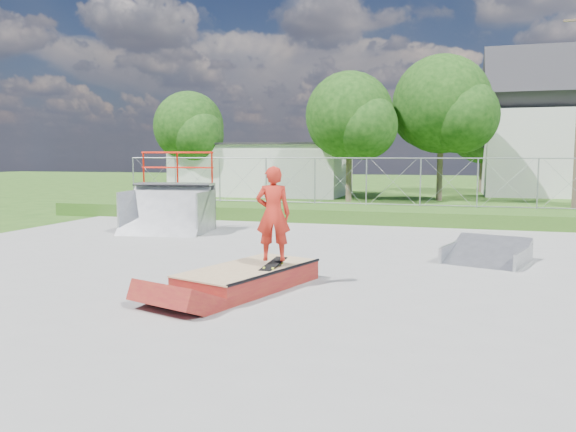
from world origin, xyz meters
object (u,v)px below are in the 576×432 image
at_px(grind_box, 249,278).
at_px(quarter_pipe, 166,193).
at_px(skater, 273,218).
at_px(flat_bank_ramp, 486,252).

height_order(grind_box, quarter_pipe, quarter_pipe).
bearing_deg(grind_box, skater, 37.00).
xyz_separation_m(quarter_pipe, skater, (5.32, -5.95, 0.03)).
bearing_deg(grind_box, quarter_pipe, 147.26).
xyz_separation_m(grind_box, skater, (0.41, 0.14, 1.08)).
distance_m(grind_box, flat_bank_ramp, 5.62).
bearing_deg(flat_bank_ramp, grind_box, -120.48).
xyz_separation_m(grind_box, flat_bank_ramp, (4.21, 3.72, 0.05)).
distance_m(flat_bank_ramp, skater, 5.32).
height_order(grind_box, flat_bank_ramp, flat_bank_ramp).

